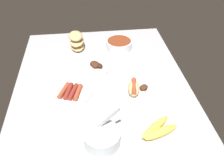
% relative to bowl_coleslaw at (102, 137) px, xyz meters
% --- Properties ---
extents(ground_plane, '(1.20, 0.90, 0.03)m').
position_rel_bowl_coleslaw_xyz_m(ground_plane, '(0.36, -0.03, -0.05)').
color(ground_plane, '#B2B2B7').
extents(bowl_coleslaw, '(0.15, 0.15, 0.15)m').
position_rel_bowl_coleslaw_xyz_m(bowl_coleslaw, '(0.00, 0.00, 0.00)').
color(bowl_coleslaw, silver).
rests_on(bowl_coleslaw, ground_plane).
extents(plate_grilled_meat, '(0.18, 0.18, 0.04)m').
position_rel_bowl_coleslaw_xyz_m(plate_grilled_meat, '(0.52, -0.00, -0.02)').
color(plate_grilled_meat, white).
rests_on(plate_grilled_meat, ground_plane).
extents(plate_hotdog_assembled, '(0.24, 0.24, 0.06)m').
position_rel_bowl_coleslaw_xyz_m(plate_hotdog_assembled, '(0.28, -0.18, -0.02)').
color(plate_hotdog_assembled, white).
rests_on(plate_hotdog_assembled, ground_plane).
extents(plate_sausages, '(0.20, 0.20, 0.03)m').
position_rel_bowl_coleslaw_xyz_m(plate_sausages, '(0.30, 0.13, -0.02)').
color(plate_sausages, white).
rests_on(plate_sausages, ground_plane).
extents(bowl_chili, '(0.16, 0.16, 0.05)m').
position_rel_bowl_coleslaw_xyz_m(bowl_chili, '(0.72, -0.17, -0.00)').
color(bowl_chili, white).
rests_on(bowl_chili, ground_plane).
extents(bread_stack, '(0.14, 0.10, 0.11)m').
position_rel_bowl_coleslaw_xyz_m(bread_stack, '(0.74, 0.09, 0.02)').
color(bread_stack, '#DBB77A').
rests_on(bread_stack, ground_plane).
extents(banana_bunch, '(0.14, 0.17, 0.04)m').
position_rel_bowl_coleslaw_xyz_m(banana_bunch, '(0.02, -0.24, -0.02)').
color(banana_bunch, '#E5D14C').
rests_on(banana_bunch, ground_plane).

